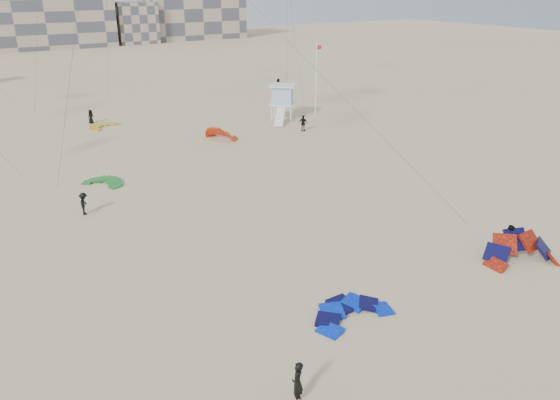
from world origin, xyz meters
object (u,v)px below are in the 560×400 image
kite_ground_orange (520,262)px  kitesurfer_main (297,383)px  kite_ground_blue (351,316)px  lifeguard_tower_near (283,102)px

kite_ground_orange → kitesurfer_main: kite_ground_orange is taller
kite_ground_blue → lifeguard_tower_near: size_ratio=0.65×
kite_ground_blue → kitesurfer_main: (-5.33, -3.39, 0.89)m
lifeguard_tower_near → kite_ground_blue: bearing=-78.5°
kite_ground_orange → lifeguard_tower_near: 37.10m
kite_ground_blue → kite_ground_orange: (11.65, -0.76, 0.00)m
kite_ground_blue → lifeguard_tower_near: lifeguard_tower_near is taller
lifeguard_tower_near → kite_ground_orange: bearing=-61.7°
kite_ground_orange → lifeguard_tower_near: lifeguard_tower_near is taller
kite_ground_blue → kite_ground_orange: kite_ground_orange is taller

